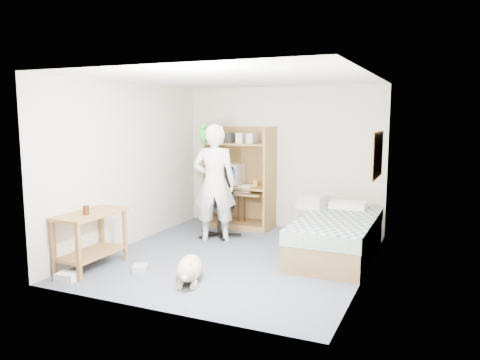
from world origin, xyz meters
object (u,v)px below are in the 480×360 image
(computer_hutch, at_px, (240,181))
(person, at_px, (214,183))
(side_desk, at_px, (91,232))
(office_chair, at_px, (219,212))
(bed, at_px, (337,237))
(printer_cart, at_px, (313,218))
(dog, at_px, (189,269))

(computer_hutch, xyz_separation_m, person, (0.03, -1.08, 0.11))
(computer_hutch, relative_size, side_desk, 1.80)
(computer_hutch, distance_m, side_desk, 3.08)
(office_chair, relative_size, person, 0.60)
(computer_hutch, xyz_separation_m, side_desk, (-0.85, -2.94, -0.33))
(bed, relative_size, person, 1.08)
(office_chair, xyz_separation_m, person, (0.07, -0.31, 0.53))
(side_desk, bearing_deg, printer_cart, 46.78)
(computer_hutch, relative_size, person, 0.96)
(bed, xyz_separation_m, dog, (-1.43, -1.72, -0.13))
(side_desk, distance_m, printer_cart, 3.40)
(side_desk, relative_size, person, 0.53)
(person, xyz_separation_m, printer_cart, (1.45, 0.61, -0.55))
(person, distance_m, printer_cart, 1.67)
(bed, relative_size, office_chair, 1.79)
(computer_hutch, xyz_separation_m, printer_cart, (1.48, -0.46, -0.44))
(computer_hutch, xyz_separation_m, bed, (2.00, -1.12, -0.53))
(side_desk, xyz_separation_m, printer_cart, (2.33, 2.47, -0.11))
(office_chair, distance_m, person, 0.62)
(office_chair, xyz_separation_m, dog, (0.62, -2.08, -0.25))
(computer_hutch, height_order, side_desk, computer_hutch)
(person, bearing_deg, computer_hutch, -108.64)
(person, bearing_deg, bed, 158.54)
(office_chair, xyz_separation_m, printer_cart, (1.52, 0.31, -0.02))
(computer_hutch, height_order, printer_cart, computer_hutch)
(computer_hutch, relative_size, bed, 0.89)
(dog, bearing_deg, bed, 27.76)
(side_desk, height_order, person, person)
(bed, bearing_deg, person, 178.70)
(bed, height_order, side_desk, side_desk)
(bed, bearing_deg, computer_hutch, 150.71)
(side_desk, bearing_deg, person, 64.73)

